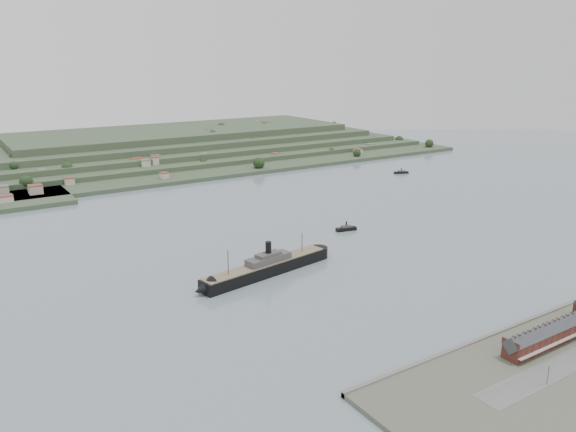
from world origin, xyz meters
TOP-DOWN VIEW (x-y plane):
  - ground at (0.00, 0.00)m, footprint 1400.00×1400.00m
  - terrace_row at (-10.00, -168.02)m, footprint 55.60×9.80m
  - far_peninsula at (27.91, 393.10)m, footprint 760.00×309.00m
  - steamship at (-72.82, -25.96)m, footprint 99.33×27.35m
  - tugboat at (23.78, 17.32)m, footprint 16.24×7.41m
  - ferry_east at (207.49, 151.23)m, footprint 16.62×9.68m

SIDE VIEW (x-z plane):
  - ground at x=0.00m, z-range 0.00..0.00m
  - ferry_east at x=207.49m, z-range -1.56..4.46m
  - tugboat at x=23.78m, z-range -1.81..5.26m
  - steamship at x=-72.82m, z-range -7.55..16.39m
  - terrace_row at x=-10.00m, z-range 1.30..12.38m
  - far_peninsula at x=27.91m, z-range -3.12..26.88m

